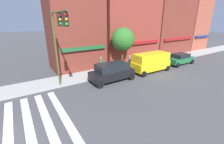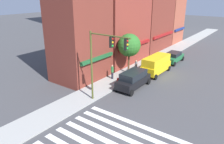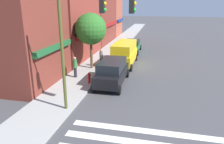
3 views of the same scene
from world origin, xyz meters
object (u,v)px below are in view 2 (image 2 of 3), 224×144
object	(u,v)px
suv_black	(133,79)
pedestrian_green_top	(112,72)
street_tree	(129,45)
fire_hydrant	(118,81)
pedestrian_grey_coat	(136,66)
traffic_signal	(104,55)
van_yellow	(156,64)
sedan_green	(173,57)

from	to	relation	value
suv_black	pedestrian_green_top	xyz separation A→B (m)	(0.52, 3.30, 0.04)
suv_black	street_tree	world-z (taller)	street_tree
pedestrian_green_top	fire_hydrant	distance (m)	2.01
suv_black	pedestrian_grey_coat	world-z (taller)	suv_black
traffic_signal	suv_black	world-z (taller)	traffic_signal
suv_black	van_yellow	bearing A→B (deg)	0.07
pedestrian_grey_coat	fire_hydrant	xyz separation A→B (m)	(-4.58, -0.28, -0.46)
traffic_signal	suv_black	size ratio (longest dim) A/B	1.47
suv_black	sedan_green	size ratio (longest dim) A/B	1.06
suv_black	street_tree	size ratio (longest dim) A/B	0.90
suv_black	sedan_green	bearing A→B (deg)	0.07
pedestrian_grey_coat	fire_hydrant	size ratio (longest dim) A/B	2.10
pedestrian_green_top	street_tree	xyz separation A→B (m)	(2.93, -0.50, 2.81)
street_tree	sedan_green	bearing A→B (deg)	-18.27
suv_black	pedestrian_green_top	distance (m)	3.34
van_yellow	fire_hydrant	distance (m)	6.65
suv_black	street_tree	bearing A→B (deg)	39.08
traffic_signal	sedan_green	distance (m)	17.43
traffic_signal	van_yellow	distance (m)	11.39
traffic_signal	van_yellow	bearing A→B (deg)	-1.17
sedan_green	pedestrian_green_top	distance (m)	11.88
traffic_signal	street_tree	bearing A→B (deg)	16.96
sedan_green	pedestrian_grey_coat	xyz separation A→B (m)	(-7.96, 1.98, 0.23)
traffic_signal	pedestrian_grey_coat	world-z (taller)	traffic_signal
sedan_green	street_tree	size ratio (longest dim) A/B	0.85
fire_hydrant	street_tree	world-z (taller)	street_tree
traffic_signal	pedestrian_grey_coat	size ratio (longest dim) A/B	3.90
pedestrian_green_top	street_tree	world-z (taller)	street_tree
sedan_green	pedestrian_green_top	size ratio (longest dim) A/B	2.50
sedan_green	pedestrian_green_top	xyz separation A→B (m)	(-11.41, 3.30, 0.23)
pedestrian_green_top	traffic_signal	bearing A→B (deg)	37.63
van_yellow	fire_hydrant	bearing A→B (deg)	166.15
suv_black	van_yellow	xyz separation A→B (m)	(5.79, -0.00, 0.25)
van_yellow	traffic_signal	bearing A→B (deg)	179.86
van_yellow	pedestrian_grey_coat	distance (m)	2.70
pedestrian_grey_coat	pedestrian_green_top	xyz separation A→B (m)	(-3.45, 1.32, 0.00)
sedan_green	fire_hydrant	bearing A→B (deg)	172.83
pedestrian_grey_coat	fire_hydrant	distance (m)	4.61
fire_hydrant	street_tree	xyz separation A→B (m)	(4.06, 1.10, 3.27)
van_yellow	fire_hydrant	world-z (taller)	van_yellow
pedestrian_green_top	street_tree	distance (m)	4.09
traffic_signal	van_yellow	xyz separation A→B (m)	(10.79, -0.22, -3.66)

